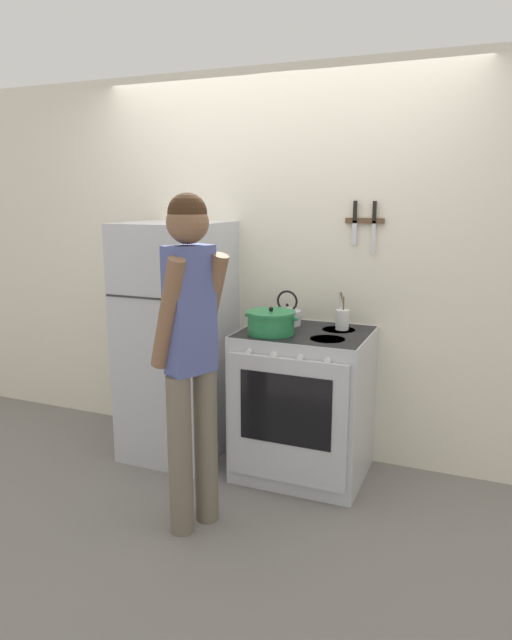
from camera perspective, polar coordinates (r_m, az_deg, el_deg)
ground_plane at (r=4.18m, az=2.06°, el=-12.30°), size 14.00×14.00×0.00m
wall_back at (r=3.86m, az=2.36°, el=5.36°), size 10.00×0.06×2.55m
refrigerator at (r=3.87m, az=-7.86°, el=-2.07°), size 0.62×0.70×1.58m
stove_range at (r=3.61m, az=4.68°, el=-8.30°), size 0.78×0.68×0.93m
dutch_oven_pot at (r=3.42m, az=1.51°, el=-0.22°), size 0.33×0.29×0.16m
tea_kettle at (r=3.65m, az=3.15°, el=0.51°), size 0.23×0.18×0.23m
utensil_jar at (r=3.56m, az=8.63°, el=0.14°), size 0.08×0.08×0.24m
person at (r=2.90m, az=-6.55°, el=-2.55°), size 0.38×0.43×1.76m
wall_knife_strip at (r=3.63m, az=10.81°, el=9.87°), size 0.24×0.03×0.33m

